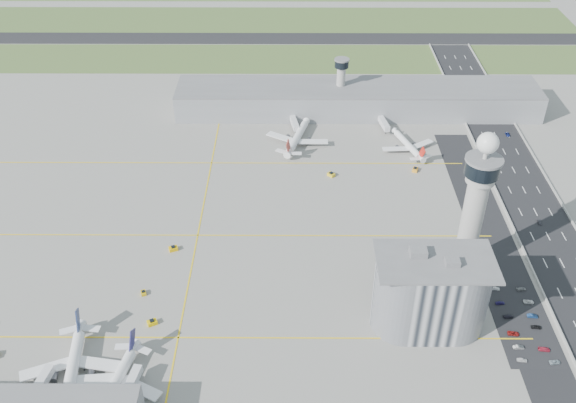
{
  "coord_description": "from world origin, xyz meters",
  "views": [
    {
      "loc": [
        1.08,
        -191.51,
        177.54
      ],
      "look_at": [
        0.0,
        35.0,
        15.0
      ],
      "focal_mm": 40.0,
      "sensor_mm": 36.0,
      "label": 1
    }
  ],
  "objects_px": {
    "car_lot_3": "(508,316)",
    "car_lot_8": "(536,327)",
    "car_lot_1": "(519,347)",
    "car_lot_4": "(500,303)",
    "car_lot_7": "(544,349)",
    "jet_bridge_near_1": "(31,403)",
    "jet_bridge_far_1": "(380,120)",
    "car_lot_6": "(555,362)",
    "car_lot_10": "(529,302)",
    "airplane_near_b": "(71,364)",
    "car_hw_4": "(461,88)",
    "car_lot_11": "(521,289)",
    "tug_1": "(152,322)",
    "car_lot_2": "(513,333)",
    "control_tower": "(476,201)",
    "car_lot_5": "(496,288)",
    "airplane_far_b": "(408,141)",
    "tug_4": "(331,174)",
    "car_lot_9": "(532,316)",
    "airplane_near_c": "(113,382)",
    "tug_3": "(173,248)",
    "car_hw_1": "(539,222)",
    "car_hw_2": "(508,134)",
    "secondary_tower": "(341,80)",
    "airplane_far_a": "(297,133)",
    "car_lot_0": "(522,360)",
    "tug_5": "(415,169)",
    "tug_2": "(143,293)",
    "admin_building": "(431,293)"
  },
  "relations": [
    {
      "from": "jet_bridge_near_1",
      "to": "car_lot_4",
      "type": "bearing_deg",
      "value": -63.53
    },
    {
      "from": "car_lot_7",
      "to": "car_hw_2",
      "type": "bearing_deg",
      "value": -3.94
    },
    {
      "from": "control_tower",
      "to": "secondary_tower",
      "type": "distance_m",
      "value": 148.97
    },
    {
      "from": "airplane_near_c",
      "to": "car_lot_9",
      "type": "relative_size",
      "value": 9.79
    },
    {
      "from": "car_lot_3",
      "to": "car_lot_8",
      "type": "relative_size",
      "value": 1.03
    },
    {
      "from": "jet_bridge_near_1",
      "to": "car_lot_2",
      "type": "height_order",
      "value": "jet_bridge_near_1"
    },
    {
      "from": "control_tower",
      "to": "car_lot_5",
      "type": "xyz_separation_m",
      "value": [
        10.95,
        -11.97,
        -34.5
      ]
    },
    {
      "from": "car_lot_9",
      "to": "tug_4",
      "type": "bearing_deg",
      "value": 42.02
    },
    {
      "from": "car_lot_7",
      "to": "car_hw_1",
      "type": "height_order",
      "value": "car_lot_7"
    },
    {
      "from": "car_lot_6",
      "to": "car_lot_10",
      "type": "bearing_deg",
      "value": -6.35
    },
    {
      "from": "car_lot_1",
      "to": "car_lot_8",
      "type": "bearing_deg",
      "value": -45.19
    },
    {
      "from": "car_lot_7",
      "to": "airplane_near_c",
      "type": "bearing_deg",
      "value": 104.02
    },
    {
      "from": "secondary_tower",
      "to": "car_lot_4",
      "type": "distance_m",
      "value": 171.35
    },
    {
      "from": "tug_1",
      "to": "car_lot_11",
      "type": "distance_m",
      "value": 145.11
    },
    {
      "from": "control_tower",
      "to": "car_lot_10",
      "type": "distance_m",
      "value": 45.2
    },
    {
      "from": "jet_bridge_far_1",
      "to": "car_lot_7",
      "type": "distance_m",
      "value": 172.18
    },
    {
      "from": "control_tower",
      "to": "car_lot_5",
      "type": "bearing_deg",
      "value": -47.53
    },
    {
      "from": "car_lot_2",
      "to": "car_lot_11",
      "type": "bearing_deg",
      "value": -14.61
    },
    {
      "from": "car_lot_0",
      "to": "car_lot_9",
      "type": "bearing_deg",
      "value": -17.26
    },
    {
      "from": "tug_5",
      "to": "car_lot_10",
      "type": "height_order",
      "value": "tug_5"
    },
    {
      "from": "car_lot_3",
      "to": "tug_1",
      "type": "bearing_deg",
      "value": 85.93
    },
    {
      "from": "car_lot_3",
      "to": "car_lot_11",
      "type": "xyz_separation_m",
      "value": [
        9.32,
        15.03,
        -0.0
      ]
    },
    {
      "from": "airplane_near_b",
      "to": "car_hw_4",
      "type": "distance_m",
      "value": 289.3
    },
    {
      "from": "tug_1",
      "to": "car_lot_2",
      "type": "xyz_separation_m",
      "value": [
        133.97,
        -4.58,
        -0.45
      ]
    },
    {
      "from": "car_hw_1",
      "to": "tug_2",
      "type": "bearing_deg",
      "value": -166.41
    },
    {
      "from": "jet_bridge_far_1",
      "to": "tug_3",
      "type": "distance_m",
      "value": 151.11
    },
    {
      "from": "car_lot_4",
      "to": "tug_2",
      "type": "bearing_deg",
      "value": 82.68
    },
    {
      "from": "tug_5",
      "to": "car_lot_9",
      "type": "relative_size",
      "value": 0.91
    },
    {
      "from": "airplane_far_b",
      "to": "car_hw_2",
      "type": "xyz_separation_m",
      "value": [
        57.95,
        14.86,
        -4.33
      ]
    },
    {
      "from": "tug_3",
      "to": "car_hw_2",
      "type": "distance_m",
      "value": 197.8
    },
    {
      "from": "car_lot_7",
      "to": "jet_bridge_near_1",
      "type": "bearing_deg",
      "value": 105.09
    },
    {
      "from": "airplane_near_b",
      "to": "car_lot_7",
      "type": "relative_size",
      "value": 10.17
    },
    {
      "from": "secondary_tower",
      "to": "car_lot_3",
      "type": "xyz_separation_m",
      "value": [
        53.87,
        -169.27,
        -18.24
      ]
    },
    {
      "from": "airplane_near_b",
      "to": "car_lot_1",
      "type": "height_order",
      "value": "airplane_near_b"
    },
    {
      "from": "airplane_far_a",
      "to": "car_lot_3",
      "type": "distance_m",
      "value": 153.02
    },
    {
      "from": "car_lot_2",
      "to": "car_lot_4",
      "type": "relative_size",
      "value": 1.2
    },
    {
      "from": "airplane_near_c",
      "to": "car_lot_3",
      "type": "relative_size",
      "value": 10.14
    },
    {
      "from": "jet_bridge_near_1",
      "to": "car_lot_9",
      "type": "distance_m",
      "value": 180.99
    },
    {
      "from": "car_lot_3",
      "to": "car_lot_11",
      "type": "relative_size",
      "value": 1.0
    },
    {
      "from": "airplane_near_c",
      "to": "car_lot_7",
      "type": "height_order",
      "value": "airplane_near_c"
    },
    {
      "from": "jet_bridge_far_1",
      "to": "car_lot_4",
      "type": "height_order",
      "value": "jet_bridge_far_1"
    },
    {
      "from": "tug_5",
      "to": "car_lot_9",
      "type": "xyz_separation_m",
      "value": [
        28.59,
        -101.98,
        -0.4
      ]
    },
    {
      "from": "airplane_far_b",
      "to": "jet_bridge_near_1",
      "type": "relative_size",
      "value": 2.51
    },
    {
      "from": "airplane_far_a",
      "to": "car_lot_4",
      "type": "bearing_deg",
      "value": -131.92
    },
    {
      "from": "airplane_near_c",
      "to": "car_lot_8",
      "type": "distance_m",
      "value": 153.35
    },
    {
      "from": "car_lot_1",
      "to": "car_lot_4",
      "type": "distance_m",
      "value": 22.45
    },
    {
      "from": "tug_4",
      "to": "car_lot_7",
      "type": "height_order",
      "value": "tug_4"
    },
    {
      "from": "tug_2",
      "to": "car_lot_9",
      "type": "xyz_separation_m",
      "value": [
        150.01,
        -11.82,
        -0.15
      ]
    },
    {
      "from": "tug_3",
      "to": "car_lot_4",
      "type": "relative_size",
      "value": 1.03
    },
    {
      "from": "admin_building",
      "to": "car_lot_10",
      "type": "height_order",
      "value": "admin_building"
    }
  ]
}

